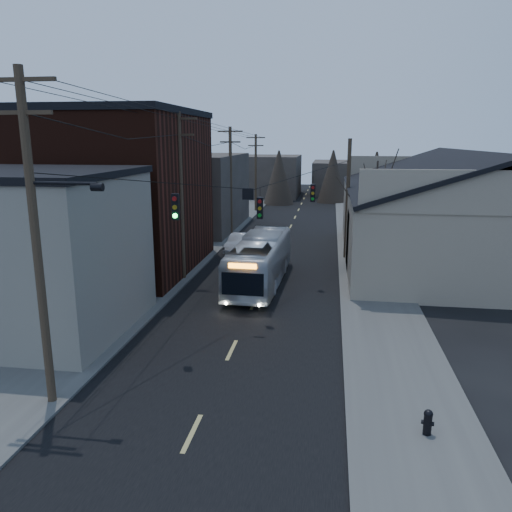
{
  "coord_description": "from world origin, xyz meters",
  "views": [
    {
      "loc": [
        3.8,
        -10.67,
        8.47
      ],
      "look_at": [
        0.37,
        12.29,
        3.0
      ],
      "focal_mm": 35.0,
      "sensor_mm": 36.0,
      "label": 1
    }
  ],
  "objects": [
    {
      "name": "building_far_right",
      "position": [
        7.0,
        70.0,
        2.5
      ],
      "size": [
        12.0,
        14.0,
        5.0
      ],
      "primitive_type": "cube",
      "color": "#37302C",
      "rests_on": "ground"
    },
    {
      "name": "sidewalk_right",
      "position": [
        6.5,
        30.0,
        0.06
      ],
      "size": [
        4.0,
        110.0,
        0.12
      ],
      "primitive_type": "cube",
      "color": "#474744",
      "rests_on": "ground"
    },
    {
      "name": "utility_lines",
      "position": [
        -3.11,
        24.14,
        4.95
      ],
      "size": [
        11.24,
        45.28,
        10.5
      ],
      "color": "#382B1E",
      "rests_on": "ground"
    },
    {
      "name": "sidewalk_left",
      "position": [
        -6.5,
        30.0,
        0.06
      ],
      "size": [
        4.0,
        110.0,
        0.12
      ],
      "primitive_type": "cube",
      "color": "#474744",
      "rests_on": "ground"
    },
    {
      "name": "building_far_left",
      "position": [
        -6.0,
        65.0,
        3.0
      ],
      "size": [
        10.0,
        12.0,
        6.0
      ],
      "primitive_type": "cube",
      "color": "#37302C",
      "rests_on": "ground"
    },
    {
      "name": "building_left_far",
      "position": [
        -9.5,
        36.0,
        3.5
      ],
      "size": [
        9.0,
        14.0,
        7.0
      ],
      "primitive_type": "cube",
      "color": "#37302C",
      "rests_on": "ground"
    },
    {
      "name": "warehouse",
      "position": [
        13.0,
        25.0,
        2.7
      ],
      "size": [
        16.16,
        20.6,
        7.73
      ],
      "color": "gray",
      "rests_on": "ground"
    },
    {
      "name": "parked_car",
      "position": [
        -3.0,
        26.27,
        0.68
      ],
      "size": [
        1.81,
        4.24,
        1.36
      ],
      "primitive_type": "imported",
      "rotation": [
        0.0,
        0.0,
        -0.09
      ],
      "color": "#B2B4BA",
      "rests_on": "ground"
    },
    {
      "name": "bus",
      "position": [
        -0.18,
        17.65,
        1.45
      ],
      "size": [
        2.75,
        10.51,
        2.91
      ],
      "primitive_type": "imported",
      "rotation": [
        0.0,
        0.0,
        3.11
      ],
      "color": "#B2B7BF",
      "rests_on": "ground"
    },
    {
      "name": "building_clapboard",
      "position": [
        -9.0,
        9.0,
        3.5
      ],
      "size": [
        8.0,
        8.0,
        7.0
      ],
      "primitive_type": "cube",
      "color": "slate",
      "rests_on": "ground"
    },
    {
      "name": "building_brick",
      "position": [
        -10.0,
        20.0,
        5.0
      ],
      "size": [
        10.0,
        12.0,
        10.0
      ],
      "primitive_type": "cube",
      "color": "black",
      "rests_on": "ground"
    },
    {
      "name": "ground",
      "position": [
        0.0,
        0.0,
        0.0
      ],
      "size": [
        160.0,
        160.0,
        0.0
      ],
      "primitive_type": "plane",
      "color": "black",
      "rests_on": "ground"
    },
    {
      "name": "road_surface",
      "position": [
        0.0,
        30.0,
        0.01
      ],
      "size": [
        9.0,
        110.0,
        0.02
      ],
      "primitive_type": "cube",
      "color": "black",
      "rests_on": "ground"
    },
    {
      "name": "bare_tree",
      "position": [
        6.5,
        20.0,
        3.6
      ],
      "size": [
        0.4,
        0.4,
        7.2
      ],
      "primitive_type": "cone",
      "color": "black",
      "rests_on": "ground"
    },
    {
      "name": "fire_hydrant",
      "position": [
        6.8,
        2.81,
        0.53
      ],
      "size": [
        0.38,
        0.26,
        0.77
      ],
      "rotation": [
        0.0,
        0.0,
        -0.27
      ],
      "color": "black",
      "rests_on": "sidewalk_right"
    }
  ]
}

